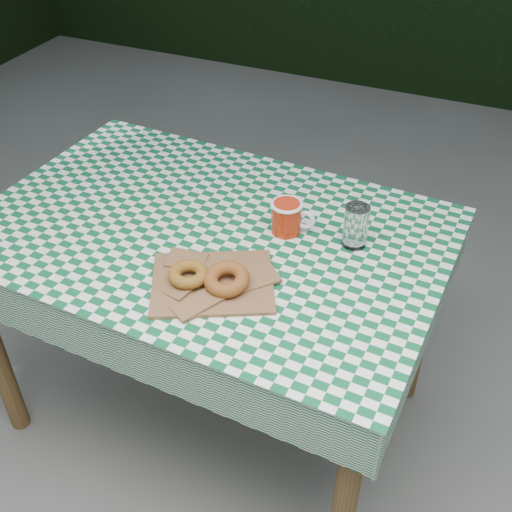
{
  "coord_description": "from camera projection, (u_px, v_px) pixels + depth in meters",
  "views": [
    {
      "loc": [
        0.64,
        -1.2,
        1.75
      ],
      "look_at": [
        0.16,
        -0.08,
        0.79
      ],
      "focal_mm": 44.1,
      "sensor_mm": 36.0,
      "label": 1
    }
  ],
  "objects": [
    {
      "name": "table",
      "position": [
        214.0,
        329.0,
        1.93
      ],
      "size": [
        1.28,
        0.89,
        0.75
      ],
      "primitive_type": "cube",
      "rotation": [
        0.0,
        0.0,
        -0.06
      ],
      "color": "brown",
      "rests_on": "ground"
    },
    {
      "name": "bagel_front",
      "position": [
        188.0,
        274.0,
        1.5
      ],
      "size": [
        0.1,
        0.1,
        0.03
      ],
      "primitive_type": "torus",
      "rotation": [
        0.0,
        0.0,
        0.01
      ],
      "color": "brown",
      "rests_on": "paper_bag"
    },
    {
      "name": "drinking_glass",
      "position": [
        356.0,
        226.0,
        1.61
      ],
      "size": [
        0.09,
        0.09,
        0.12
      ],
      "primitive_type": "cylinder",
      "rotation": [
        0.0,
        0.0,
        -0.46
      ],
      "color": "white",
      "rests_on": "tablecloth"
    },
    {
      "name": "bagel_back",
      "position": [
        227.0,
        279.0,
        1.48
      ],
      "size": [
        0.13,
        0.13,
        0.03
      ],
      "primitive_type": "torus",
      "rotation": [
        0.0,
        0.0,
        -0.18
      ],
      "color": "brown",
      "rests_on": "paper_bag"
    },
    {
      "name": "tablecloth",
      "position": [
        208.0,
        230.0,
        1.7
      ],
      "size": [
        1.31,
        0.92,
        0.01
      ],
      "primitive_type": "cube",
      "rotation": [
        0.0,
        0.0,
        -0.06
      ],
      "color": "#0D542C",
      "rests_on": "table"
    },
    {
      "name": "paper_bag",
      "position": [
        213.0,
        282.0,
        1.51
      ],
      "size": [
        0.36,
        0.34,
        0.02
      ],
      "primitive_type": "cube",
      "rotation": [
        0.0,
        0.0,
        0.46
      ],
      "color": "brown",
      "rests_on": "tablecloth"
    },
    {
      "name": "ground",
      "position": [
        223.0,
        411.0,
        2.15
      ],
      "size": [
        60.0,
        60.0,
        0.0
      ],
      "primitive_type": "plane",
      "color": "#52524D",
      "rests_on": "ground"
    },
    {
      "name": "coffee_mug",
      "position": [
        286.0,
        217.0,
        1.66
      ],
      "size": [
        0.18,
        0.18,
        0.09
      ],
      "primitive_type": null,
      "rotation": [
        0.0,
        0.0,
        0.17
      ],
      "color": "#AE230B",
      "rests_on": "tablecloth"
    }
  ]
}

